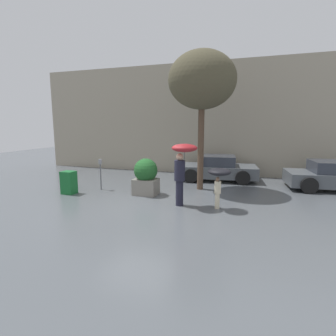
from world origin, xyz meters
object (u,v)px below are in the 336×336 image
object	(u,v)px
street_tree	(202,81)
newspaper_box	(69,182)
parking_meter	(100,168)
parked_car_near	(217,169)
parked_car_far	(330,176)
person_adult	(182,161)
planter_box	(146,176)
person_child	(219,176)

from	to	relation	value
street_tree	newspaper_box	distance (m)	6.66
parking_meter	newspaper_box	bearing A→B (deg)	-130.81
parked_car_near	parking_meter	xyz separation A→B (m)	(-4.35, -3.51, 0.36)
parked_car_far	newspaper_box	world-z (taller)	parked_car_far
person_adult	parked_car_near	xyz separation A→B (m)	(0.52, 4.60, -0.95)
parking_meter	newspaper_box	world-z (taller)	parking_meter
person_adult	parking_meter	xyz separation A→B (m)	(-3.83, 1.09, -0.59)
planter_box	parking_meter	bearing A→B (deg)	176.51
person_child	person_adult	bearing A→B (deg)	-122.36
parked_car_near	person_child	bearing A→B (deg)	-178.47
person_child	newspaper_box	size ratio (longest dim) A/B	1.50
parked_car_far	newspaper_box	xyz separation A→B (m)	(-10.00, -4.00, -0.12)
person_child	street_tree	bearing A→B (deg)	171.20
planter_box	parked_car_near	xyz separation A→B (m)	(2.25, 3.64, -0.17)
newspaper_box	parking_meter	bearing A→B (deg)	49.19
newspaper_box	person_adult	bearing A→B (deg)	-1.44
person_adult	parked_car_far	size ratio (longest dim) A/B	0.58
parked_car_near	parking_meter	size ratio (longest dim) A/B	3.09
street_tree	parking_meter	distance (m)	5.46
planter_box	newspaper_box	bearing A→B (deg)	-164.03
newspaper_box	planter_box	bearing A→B (deg)	15.97
parking_meter	newspaper_box	distance (m)	1.37
planter_box	parking_meter	xyz separation A→B (m)	(-2.11, 0.13, 0.19)
person_child	parked_car_near	bearing A→B (deg)	155.89
person_adult	street_tree	size ratio (longest dim) A/B	0.37
person_adult	street_tree	world-z (taller)	street_tree
person_adult	person_child	world-z (taller)	person_adult
person_child	parking_meter	distance (m)	5.16
parked_car_near	newspaper_box	distance (m)	6.86
newspaper_box	street_tree	bearing A→B (deg)	26.29
parking_meter	newspaper_box	xyz separation A→B (m)	(-0.84, -0.97, -0.48)
planter_box	person_child	xyz separation A→B (m)	(2.94, -0.95, 0.36)
person_child	newspaper_box	bearing A→B (deg)	-123.75
parking_meter	parked_car_far	bearing A→B (deg)	18.30
parked_car_far	parking_meter	distance (m)	9.66
planter_box	parked_car_far	bearing A→B (deg)	24.11
person_child	planter_box	bearing A→B (deg)	-140.66
planter_box	parked_car_near	size ratio (longest dim) A/B	0.36
parked_car_far	person_child	bearing A→B (deg)	128.49
parked_car_near	street_tree	world-z (taller)	street_tree
planter_box	person_adult	xyz separation A→B (m)	(1.72, -0.96, 0.78)
planter_box	parked_car_far	xyz separation A→B (m)	(7.06, 3.16, -0.18)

